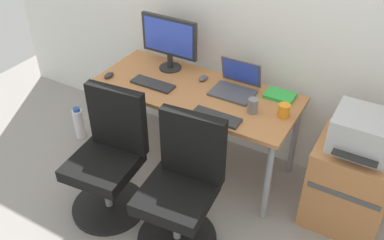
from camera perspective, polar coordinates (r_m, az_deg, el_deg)
ground_plane at (r=3.55m, az=0.40°, el=-5.60°), size 5.28×5.28×0.00m
desk at (r=3.17m, az=0.45°, el=3.10°), size 1.54×0.66×0.70m
office_chair_left at (r=2.98m, az=-11.15°, el=-5.28°), size 0.54×0.54×0.94m
office_chair_right at (r=2.71m, az=-1.40°, el=-9.44°), size 0.54×0.54×0.94m
side_cabinet at (r=3.09m, az=20.45°, el=-8.06°), size 0.50×0.48×0.64m
printer at (r=2.82m, az=22.27°, el=-1.55°), size 0.38×0.40×0.24m
water_bottle_on_floor at (r=3.86m, az=-15.06°, el=-0.44°), size 0.09×0.09×0.31m
desktop_monitor at (r=3.31m, az=-3.10°, el=10.82°), size 0.48×0.18×0.43m
open_laptop at (r=3.11m, az=5.98°, el=4.83°), size 0.31×0.27×0.22m
keyboard_by_monitor at (r=3.20m, az=-5.34°, el=4.88°), size 0.34×0.12×0.02m
keyboard_by_laptop at (r=2.83m, az=3.28°, el=0.40°), size 0.34×0.12×0.02m
mouse_by_monitor at (r=3.25m, az=1.54°, el=5.71°), size 0.06×0.10×0.03m
mouse_by_laptop at (r=3.35m, az=-11.20°, el=5.97°), size 0.06×0.10×0.03m
coffee_mug at (r=2.89m, az=12.37°, el=1.32°), size 0.08×0.08×0.09m
pen_cup at (r=2.89m, az=8.25°, el=1.93°), size 0.07×0.07×0.10m
notebook at (r=3.10m, az=11.82°, el=3.26°), size 0.21×0.15×0.03m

